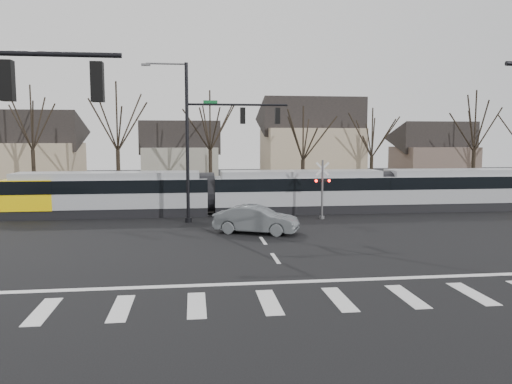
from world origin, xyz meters
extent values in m
plane|color=black|center=(0.00, 0.00, 0.00)|extent=(140.00, 140.00, 0.00)
cube|color=#38331E|center=(0.00, 32.00, 0.01)|extent=(140.00, 28.00, 0.01)
cube|color=silver|center=(-8.40, -4.00, 0.01)|extent=(0.60, 2.60, 0.01)
cube|color=silver|center=(-6.00, -4.00, 0.01)|extent=(0.60, 2.60, 0.01)
cube|color=silver|center=(-3.60, -4.00, 0.01)|extent=(0.60, 2.60, 0.01)
cube|color=silver|center=(-1.20, -4.00, 0.01)|extent=(0.60, 2.60, 0.01)
cube|color=silver|center=(1.20, -4.00, 0.01)|extent=(0.60, 2.60, 0.01)
cube|color=silver|center=(3.60, -4.00, 0.01)|extent=(0.60, 2.60, 0.01)
cube|color=silver|center=(6.00, -4.00, 0.01)|extent=(0.60, 2.60, 0.01)
cube|color=silver|center=(0.00, -1.80, 0.01)|extent=(28.00, 0.35, 0.01)
cube|color=silver|center=(0.00, 2.00, 0.01)|extent=(0.18, 2.00, 0.01)
cube|color=silver|center=(0.00, 6.00, 0.01)|extent=(0.18, 2.00, 0.01)
cube|color=silver|center=(0.00, 10.00, 0.01)|extent=(0.18, 2.00, 0.01)
cube|color=silver|center=(0.00, 14.00, 0.01)|extent=(0.18, 2.00, 0.01)
cube|color=silver|center=(0.00, 18.00, 0.01)|extent=(0.18, 2.00, 0.01)
cube|color=silver|center=(0.00, 22.00, 0.01)|extent=(0.18, 2.00, 0.01)
cube|color=silver|center=(0.00, 26.00, 0.01)|extent=(0.18, 2.00, 0.01)
cube|color=silver|center=(0.00, 30.00, 0.01)|extent=(0.18, 2.00, 0.01)
cube|color=#59595E|center=(0.00, 15.10, 0.03)|extent=(90.00, 0.12, 0.06)
cube|color=#59595E|center=(0.00, 16.50, 0.03)|extent=(90.00, 0.12, 0.06)
cube|color=gray|center=(-9.55, 16.00, 1.54)|extent=(13.74, 2.96, 3.09)
cube|color=black|center=(-9.55, 16.00, 2.17)|extent=(13.76, 3.00, 0.90)
cube|color=yellow|center=(-14.73, 16.00, 1.64)|extent=(3.38, 3.02, 2.06)
cube|color=gray|center=(4.19, 16.00, 1.54)|extent=(12.68, 2.96, 3.09)
cube|color=black|center=(4.19, 16.00, 2.17)|extent=(12.70, 3.00, 0.90)
cube|color=gray|center=(17.40, 16.00, 1.54)|extent=(13.74, 2.96, 3.09)
cube|color=black|center=(17.40, 16.00, 2.17)|extent=(13.76, 3.00, 0.90)
imported|color=slate|center=(-0.09, 8.21, 0.79)|extent=(5.03, 5.98, 1.58)
cube|color=black|center=(-8.43, -6.00, 6.90)|extent=(0.32, 0.32, 1.05)
sphere|color=#FF0C07|center=(-8.43, -6.00, 7.23)|extent=(0.22, 0.22, 0.22)
cube|color=black|center=(-6.15, -6.00, 6.90)|extent=(0.32, 0.32, 1.05)
sphere|color=#FF0C07|center=(-6.15, -6.00, 7.23)|extent=(0.22, 0.22, 0.22)
cylinder|color=black|center=(-4.00, 12.50, 5.10)|extent=(0.22, 0.22, 10.20)
cylinder|color=black|center=(-4.00, 12.50, 0.15)|extent=(0.44, 0.44, 0.30)
cylinder|color=black|center=(-0.75, 12.50, 7.60)|extent=(6.50, 0.14, 0.14)
cube|color=#0C5926|center=(-2.50, 12.50, 7.75)|extent=(0.90, 0.03, 0.22)
cube|color=black|center=(-0.42, 12.50, 6.90)|extent=(0.32, 0.32, 1.05)
sphere|color=#FF0C07|center=(-0.42, 12.50, 7.23)|extent=(0.22, 0.22, 0.22)
cube|color=black|center=(1.85, 12.50, 6.90)|extent=(0.32, 0.32, 1.05)
sphere|color=#FF0C07|center=(1.85, 12.50, 7.23)|extent=(0.22, 0.22, 0.22)
cube|color=#59595B|center=(-6.50, 12.50, 10.02)|extent=(0.55, 0.22, 0.14)
cylinder|color=#59595B|center=(5.00, 12.80, 2.00)|extent=(0.14, 0.14, 4.00)
cylinder|color=#59595B|center=(5.00, 12.80, 0.10)|extent=(0.36, 0.36, 0.20)
cube|color=silver|center=(5.00, 12.80, 3.40)|extent=(0.95, 0.04, 0.95)
cube|color=silver|center=(5.00, 12.80, 3.40)|extent=(0.95, 0.04, 0.95)
cube|color=black|center=(5.00, 12.80, 2.60)|extent=(1.00, 0.10, 0.12)
sphere|color=#FF0C07|center=(4.55, 12.72, 2.60)|extent=(0.18, 0.18, 0.18)
sphere|color=#FF0C07|center=(5.45, 12.72, 2.60)|extent=(0.18, 0.18, 0.18)
cube|color=tan|center=(-20.00, 34.00, 2.50)|extent=(9.00, 8.00, 5.00)
cube|color=gray|center=(-5.00, 36.00, 2.25)|extent=(8.00, 7.00, 4.50)
cube|color=tan|center=(9.00, 33.00, 3.25)|extent=(10.00, 8.00, 6.50)
cube|color=brown|center=(24.00, 35.00, 2.25)|extent=(8.00, 7.00, 4.50)
camera|label=1|loc=(-3.66, -19.89, 5.39)|focal=35.00mm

